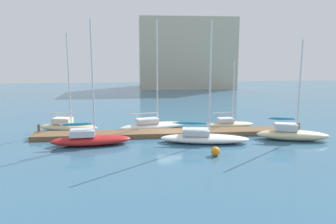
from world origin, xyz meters
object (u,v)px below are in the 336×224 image
sailboat_3 (203,137)px  mooring_buoy_red (67,118)px  sailboat_4 (229,124)px  sailboat_2 (153,124)px  sailboat_5 (292,133)px  mooring_buoy_orange (215,151)px  sailboat_1 (90,138)px  harbor_building_distant (186,53)px  sailboat_0 (68,126)px

sailboat_3 → mooring_buoy_red: 18.69m
sailboat_4 → mooring_buoy_red: 19.56m
sailboat_3 → sailboat_4: sailboat_3 is taller
sailboat_2 → sailboat_5: bearing=-37.7°
sailboat_5 → mooring_buoy_orange: (-8.30, -4.01, -0.27)m
sailboat_1 → sailboat_3: bearing=-6.0°
sailboat_5 → sailboat_4: bearing=141.8°
harbor_building_distant → sailboat_5: bearing=-87.1°
harbor_building_distant → sailboat_3: bearing=-97.1°
sailboat_1 → sailboat_3: sailboat_3 is taller
sailboat_3 → sailboat_5: sailboat_3 is taller
mooring_buoy_red → sailboat_0: bearing=-77.9°
sailboat_2 → sailboat_4: size_ratio=1.58×
sailboat_3 → harbor_building_distant: harbor_building_distant is taller
sailboat_0 → harbor_building_distant: 47.35m
sailboat_2 → sailboat_0: bearing=165.1°
harbor_building_distant → sailboat_0: bearing=-114.2°
sailboat_0 → harbor_building_distant: size_ratio=0.47×
sailboat_3 → sailboat_4: 7.05m
sailboat_0 → mooring_buoy_orange: (13.32, -9.73, -0.22)m
sailboat_1 → sailboat_5: size_ratio=1.18×
sailboat_0 → mooring_buoy_red: size_ratio=19.83×
sailboat_2 → mooring_buoy_red: size_ratio=22.60×
mooring_buoy_red → harbor_building_distant: harbor_building_distant is taller
sailboat_4 → mooring_buoy_red: size_ratio=14.31×
sailboat_1 → sailboat_4: sailboat_1 is taller
sailboat_0 → sailboat_1: (2.95, -5.55, 0.03)m
sailboat_3 → harbor_building_distant: bearing=92.3°
sailboat_1 → sailboat_2: (5.98, 5.40, -0.06)m
mooring_buoy_orange → sailboat_0: bearing=143.8°
mooring_buoy_orange → mooring_buoy_red: bearing=132.8°
sailboat_4 → mooring_buoy_orange: 10.43m
mooring_buoy_orange → sailboat_3: bearing=92.3°
mooring_buoy_red → sailboat_2: bearing=-31.1°
sailboat_4 → mooring_buoy_red: bearing=157.5°
sailboat_0 → sailboat_1: bearing=-48.3°
sailboat_3 → sailboat_4: size_ratio=1.51×
sailboat_5 → sailboat_2: bearing=170.5°
sailboat_1 → sailboat_5: sailboat_1 is taller
sailboat_1 → mooring_buoy_red: bearing=105.5°
sailboat_1 → sailboat_3: 10.22m
mooring_buoy_orange → sailboat_1: bearing=158.0°
sailboat_4 → harbor_building_distant: 43.44m
sailboat_5 → harbor_building_distant: (-2.44, 48.40, 7.24)m
sailboat_1 → mooring_buoy_orange: bearing=-26.6°
sailboat_0 → sailboat_5: (21.62, -5.73, 0.06)m
mooring_buoy_orange → harbor_building_distant: 53.27m
sailboat_5 → mooring_buoy_red: bearing=167.1°
sailboat_1 → sailboat_2: bearing=37.5°
harbor_building_distant → mooring_buoy_red: bearing=-119.2°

